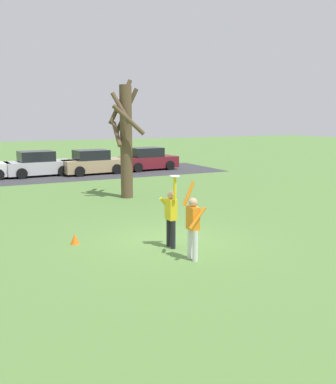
% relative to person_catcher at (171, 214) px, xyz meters
% --- Properties ---
extents(ground_plane, '(120.00, 120.00, 0.00)m').
position_rel_person_catcher_xyz_m(ground_plane, '(0.20, 0.58, -0.98)').
color(ground_plane, '#567F3D').
extents(person_catcher, '(0.49, 0.55, 2.08)m').
position_rel_person_catcher_xyz_m(person_catcher, '(0.00, 0.00, 0.00)').
color(person_catcher, black).
rests_on(person_catcher, ground_plane).
extents(person_defender, '(0.49, 0.55, 2.04)m').
position_rel_person_catcher_xyz_m(person_defender, '(0.03, -1.21, -0.00)').
color(person_defender, silver).
rests_on(person_defender, ground_plane).
extents(frisbee_disc, '(0.26, 0.26, 0.02)m').
position_rel_person_catcher_xyz_m(frisbee_disc, '(0.01, -0.22, 1.11)').
color(frisbee_disc, white).
rests_on(frisbee_disc, person_catcher).
extents(parked_car_silver, '(4.22, 2.26, 1.59)m').
position_rel_person_catcher_xyz_m(parked_car_silver, '(-0.74, 17.42, -0.25)').
color(parked_car_silver, '#BCBCC1').
rests_on(parked_car_silver, ground_plane).
extents(parked_car_tan, '(4.22, 2.26, 1.59)m').
position_rel_person_catcher_xyz_m(parked_car_tan, '(2.69, 16.86, -0.25)').
color(parked_car_tan, tan).
rests_on(parked_car_tan, ground_plane).
extents(parked_car_maroon, '(4.22, 2.26, 1.59)m').
position_rel_person_catcher_xyz_m(parked_car_maroon, '(6.83, 17.29, -0.25)').
color(parked_car_maroon, maroon).
rests_on(parked_car_maroon, ground_plane).
extents(parking_strip, '(24.80, 6.40, 0.01)m').
position_rel_person_catcher_xyz_m(parking_strip, '(-0.83, 17.12, -0.98)').
color(parking_strip, '#38383D').
rests_on(parking_strip, ground_plane).
extents(bare_tree_tall, '(1.62, 1.65, 5.43)m').
position_rel_person_catcher_xyz_m(bare_tree_tall, '(1.64, 7.88, 1.82)').
color(bare_tree_tall, brown).
rests_on(bare_tree_tall, ground_plane).
extents(field_cone_orange, '(0.26, 0.26, 0.32)m').
position_rel_person_catcher_xyz_m(field_cone_orange, '(-2.39, 1.55, -0.82)').
color(field_cone_orange, orange).
rests_on(field_cone_orange, ground_plane).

